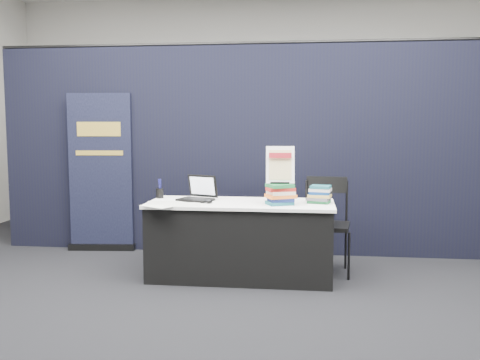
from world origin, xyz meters
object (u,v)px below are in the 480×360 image
object	(u,v)px
laptop	(196,194)
book_stack_tall	(280,194)
info_sign	(280,165)
pullup_banner	(101,181)
book_stack_short	(319,194)
display_table	(241,240)
stacking_chair	(327,220)

from	to	relation	value
laptop	book_stack_tall	xyz separation A→B (m)	(0.84, -0.20, 0.04)
laptop	info_sign	bearing A→B (deg)	9.63
laptop	pullup_banner	xyz separation A→B (m)	(-1.34, 0.87, 0.02)
laptop	book_stack_short	world-z (taller)	laptop
info_sign	book_stack_short	bearing A→B (deg)	13.42
pullup_banner	book_stack_short	bearing A→B (deg)	-25.27
laptop	display_table	bearing A→B (deg)	11.61
display_table	info_sign	bearing A→B (deg)	-13.50
display_table	book_stack_short	bearing A→B (deg)	2.08
info_sign	stacking_chair	bearing A→B (deg)	34.98
book_stack_tall	stacking_chair	distance (m)	0.69
stacking_chair	book_stack_tall	bearing A→B (deg)	-131.80
pullup_banner	book_stack_tall	bearing A→B (deg)	-31.60
laptop	book_stack_tall	bearing A→B (deg)	7.64
info_sign	display_table	bearing A→B (deg)	162.04
book_stack_tall	info_sign	xyz separation A→B (m)	(-0.00, 0.03, 0.27)
pullup_banner	info_sign	bearing A→B (deg)	-30.95
display_table	info_sign	xyz separation A→B (m)	(0.39, -0.09, 0.74)
book_stack_tall	book_stack_short	xyz separation A→B (m)	(0.37, 0.15, -0.01)
info_sign	stacking_chair	world-z (taller)	info_sign
laptop	pullup_banner	world-z (taller)	pullup_banner
display_table	laptop	distance (m)	0.63
display_table	book_stack_tall	bearing A→B (deg)	-17.72
pullup_banner	stacking_chair	size ratio (longest dim) A/B	1.93
book_stack_short	pullup_banner	distance (m)	2.71
book_stack_tall	stacking_chair	world-z (taller)	stacking_chair
display_table	stacking_chair	bearing A→B (deg)	18.57
book_stack_short	info_sign	xyz separation A→B (m)	(-0.37, -0.12, 0.29)
display_table	book_stack_short	xyz separation A→B (m)	(0.76, 0.03, 0.46)
book_stack_short	display_table	bearing A→B (deg)	-177.92
display_table	book_stack_short	world-z (taller)	book_stack_short
stacking_chair	book_stack_short	bearing A→B (deg)	-101.68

